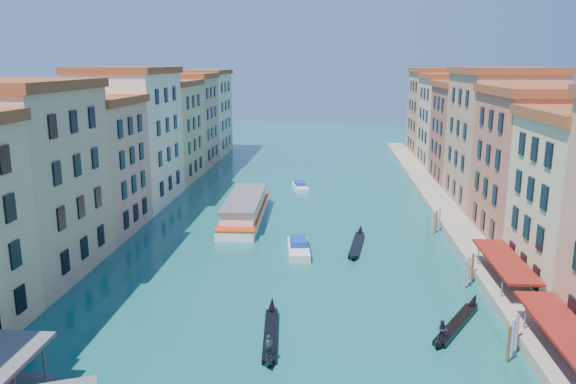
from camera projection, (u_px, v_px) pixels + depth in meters
name	position (u px, v px, depth m)	size (l,w,h in m)	color
left_bank_palazzos	(115.00, 147.00, 81.17)	(12.80, 128.40, 21.00)	#CEB28E
right_bank_palazzos	(511.00, 151.00, 77.26)	(12.80, 128.40, 21.00)	maroon
quay	(448.00, 214.00, 79.94)	(4.00, 140.00, 1.00)	gray
restaurant_awnings	(574.00, 340.00, 38.56)	(3.20, 44.55, 3.12)	maroon
mooring_poles_right	(502.00, 323.00, 44.81)	(1.44, 54.24, 3.20)	#54371C
vaporetto_far	(245.00, 209.00, 79.43)	(5.52, 21.84, 3.23)	white
gondola_fore	(270.00, 333.00, 45.12)	(1.76, 11.45, 2.28)	black
gondola_right	(456.00, 323.00, 46.77)	(6.37, 10.20, 2.25)	black
gondola_far	(357.00, 243.00, 67.59)	(2.55, 12.16, 1.72)	black
motorboat_mid	(298.00, 247.00, 65.44)	(3.15, 7.65, 1.54)	silver
motorboat_far	(300.00, 186.00, 98.07)	(3.34, 6.63, 1.31)	white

